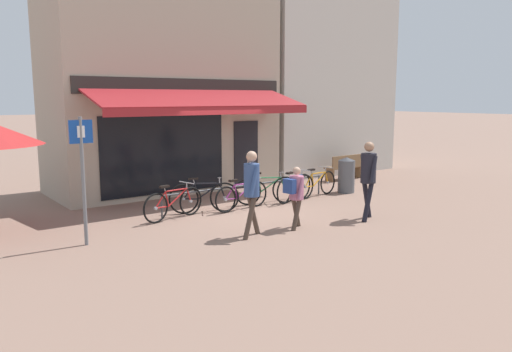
# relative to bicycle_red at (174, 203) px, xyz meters

# --- Properties ---
(ground_plane) EXTENTS (160.00, 160.00, 0.00)m
(ground_plane) POSITION_rel_bicycle_red_xyz_m (1.86, -0.06, -0.38)
(ground_plane) COLOR #846656
(shop_front) EXTENTS (6.80, 4.68, 6.25)m
(shop_front) POSITION_rel_bicycle_red_xyz_m (1.73, 3.86, 2.74)
(shop_front) COLOR tan
(shop_front) RESTS_ON ground_plane
(neighbour_building) EXTENTS (5.71, 4.00, 7.56)m
(neighbour_building) POSITION_rel_bicycle_red_xyz_m (8.19, 4.37, 3.40)
(neighbour_building) COLOR beige
(neighbour_building) RESTS_ON ground_plane
(bike_rack_rail) EXTENTS (5.16, 0.04, 0.57)m
(bike_rack_rail) POSITION_rel_bicycle_red_xyz_m (2.31, 0.18, 0.12)
(bike_rack_rail) COLOR #47494F
(bike_rack_rail) RESTS_ON ground_plane
(bicycle_red) EXTENTS (1.72, 0.56, 0.84)m
(bicycle_red) POSITION_rel_bicycle_red_xyz_m (0.00, 0.00, 0.00)
(bicycle_red) COLOR black
(bicycle_red) RESTS_ON ground_plane
(bicycle_black) EXTENTS (1.66, 0.86, 0.91)m
(bicycle_black) POSITION_rel_bicycle_red_xyz_m (0.92, 0.16, 0.02)
(bicycle_black) COLOR black
(bicycle_black) RESTS_ON ground_plane
(bicycle_purple) EXTENTS (1.75, 0.52, 0.81)m
(bicycle_purple) POSITION_rel_bicycle_red_xyz_m (1.86, -0.13, -0.01)
(bicycle_purple) COLOR black
(bicycle_purple) RESTS_ON ground_plane
(bicycle_green) EXTENTS (1.69, 0.77, 0.88)m
(bicycle_green) POSITION_rel_bicycle_red_xyz_m (2.79, 0.05, 0.01)
(bicycle_green) COLOR black
(bicycle_green) RESTS_ON ground_plane
(bicycle_blue) EXTENTS (1.65, 0.64, 0.84)m
(bicycle_blue) POSITION_rel_bicycle_red_xyz_m (3.62, -0.12, 0.00)
(bicycle_blue) COLOR black
(bicycle_blue) RESTS_ON ground_plane
(bicycle_orange) EXTENTS (1.73, 0.52, 0.83)m
(bicycle_orange) POSITION_rel_bicycle_red_xyz_m (4.57, -0.02, -0.00)
(bicycle_orange) COLOR black
(bicycle_orange) RESTS_ON ground_plane
(pedestrian_adult) EXTENTS (0.58, 0.56, 1.78)m
(pedestrian_adult) POSITION_rel_bicycle_red_xyz_m (0.58, -2.29, 0.73)
(pedestrian_adult) COLOR #47382D
(pedestrian_adult) RESTS_ON ground_plane
(pedestrian_child) EXTENTS (0.54, 0.55, 1.37)m
(pedestrian_child) POSITION_rel_bicycle_red_xyz_m (1.73, -2.34, 0.46)
(pedestrian_child) COLOR #47382D
(pedestrian_child) RESTS_ON ground_plane
(pedestrian_second_adult) EXTENTS (0.60, 0.62, 1.84)m
(pedestrian_second_adult) POSITION_rel_bicycle_red_xyz_m (3.61, -2.73, 0.75)
(pedestrian_second_adult) COLOR black
(pedestrian_second_adult) RESTS_ON ground_plane
(litter_bin) EXTENTS (0.51, 0.51, 1.06)m
(litter_bin) POSITION_rel_bicycle_red_xyz_m (5.72, -0.09, 0.16)
(litter_bin) COLOR #515459
(litter_bin) RESTS_ON ground_plane
(parking_sign) EXTENTS (0.44, 0.07, 2.47)m
(parking_sign) POSITION_rel_bicycle_red_xyz_m (-2.33, -0.85, 1.13)
(parking_sign) COLOR slate
(parking_sign) RESTS_ON ground_plane
(park_bench) EXTENTS (1.61, 0.49, 0.87)m
(park_bench) POSITION_rel_bicycle_red_xyz_m (7.43, 1.55, 0.09)
(park_bench) COLOR brown
(park_bench) RESTS_ON ground_plane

